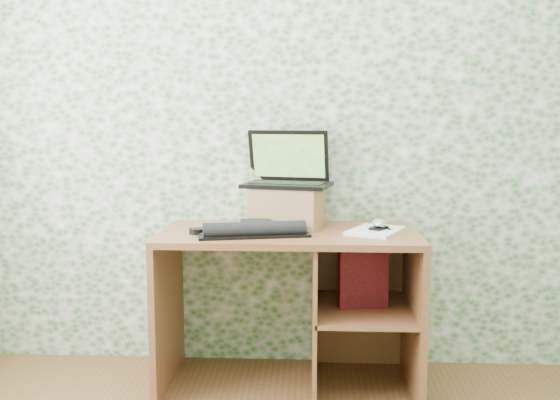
# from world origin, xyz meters

# --- Properties ---
(wall_back) EXTENTS (3.50, 0.00, 3.50)m
(wall_back) POSITION_xyz_m (0.00, 1.75, 1.30)
(wall_back) COLOR silver
(wall_back) RESTS_ON ground
(desk) EXTENTS (1.20, 0.60, 0.75)m
(desk) POSITION_xyz_m (0.08, 1.47, 0.48)
(desk) COLOR brown
(desk) RESTS_ON floor
(riser) EXTENTS (0.37, 0.33, 0.19)m
(riser) POSITION_xyz_m (-0.02, 1.58, 0.85)
(riser) COLOR #9D7A46
(riser) RESTS_ON desk
(laptop) EXTENTS (0.46, 0.37, 0.27)m
(laptop) POSITION_xyz_m (-0.02, 1.63, 1.01)
(laptop) COLOR black
(laptop) RESTS_ON riser
(keyboard) EXTENTS (0.51, 0.35, 0.07)m
(keyboard) POSITION_xyz_m (-0.15, 1.36, 0.77)
(keyboard) COLOR black
(keyboard) RESTS_ON desk
(headphones) EXTENTS (0.20, 0.19, 0.03)m
(headphones) POSITION_xyz_m (-0.36, 1.38, 0.76)
(headphones) COLOR black
(headphones) RESTS_ON desk
(notepad) EXTENTS (0.31, 0.35, 0.01)m
(notepad) POSITION_xyz_m (0.40, 1.44, 0.76)
(notepad) COLOR silver
(notepad) RESTS_ON desk
(mouse) EXTENTS (0.11, 0.12, 0.04)m
(mouse) POSITION_xyz_m (0.41, 1.44, 0.78)
(mouse) COLOR silver
(mouse) RESTS_ON notepad
(pen) EXTENTS (0.03, 0.14, 0.01)m
(pen) POSITION_xyz_m (0.45, 1.49, 0.77)
(pen) COLOR black
(pen) RESTS_ON notepad
(red_box) EXTENTS (0.24, 0.11, 0.27)m
(red_box) POSITION_xyz_m (0.34, 1.44, 0.53)
(red_box) COLOR maroon
(red_box) RESTS_ON desk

